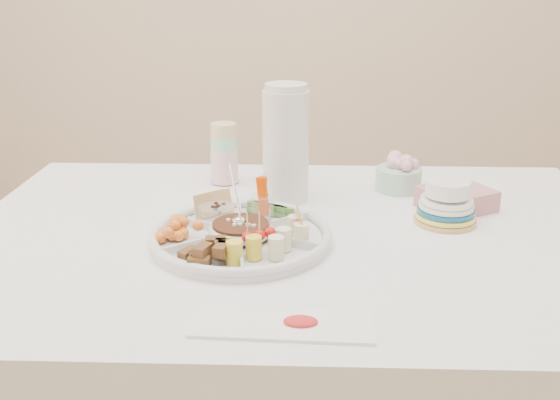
{
  "coord_description": "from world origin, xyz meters",
  "views": [
    {
      "loc": [
        -0.0,
        -1.29,
        1.3
      ],
      "look_at": [
        -0.05,
        0.03,
        0.82
      ],
      "focal_mm": 40.0,
      "sensor_mm": 36.0,
      "label": 1
    }
  ],
  "objects_px": {
    "dining_table": "(298,374)",
    "plate_stack": "(446,204)",
    "party_tray": "(241,233)",
    "thermos": "(286,142)"
  },
  "relations": [
    {
      "from": "party_tray",
      "to": "thermos",
      "type": "xyz_separation_m",
      "value": [
        0.09,
        0.28,
        0.13
      ]
    },
    {
      "from": "thermos",
      "to": "plate_stack",
      "type": "height_order",
      "value": "thermos"
    },
    {
      "from": "thermos",
      "to": "plate_stack",
      "type": "relative_size",
      "value": 2.11
    },
    {
      "from": "thermos",
      "to": "dining_table",
      "type": "bearing_deg",
      "value": -79.98
    },
    {
      "from": "dining_table",
      "to": "plate_stack",
      "type": "relative_size",
      "value": 10.7
    },
    {
      "from": "thermos",
      "to": "plate_stack",
      "type": "bearing_deg",
      "value": -21.22
    },
    {
      "from": "party_tray",
      "to": "plate_stack",
      "type": "bearing_deg",
      "value": 16.04
    },
    {
      "from": "party_tray",
      "to": "plate_stack",
      "type": "distance_m",
      "value": 0.48
    },
    {
      "from": "thermos",
      "to": "plate_stack",
      "type": "distance_m",
      "value": 0.41
    },
    {
      "from": "party_tray",
      "to": "thermos",
      "type": "relative_size",
      "value": 1.27
    }
  ]
}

